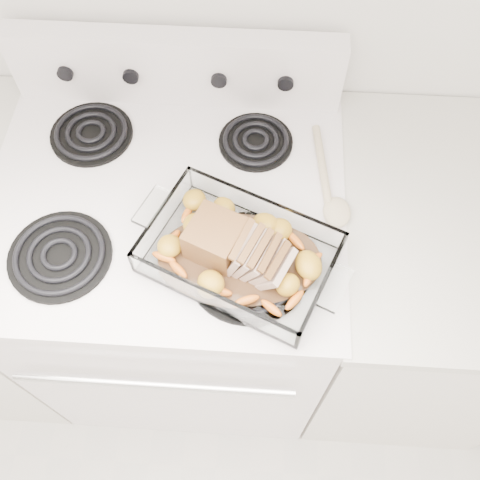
# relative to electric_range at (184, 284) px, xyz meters

# --- Properties ---
(electric_range) EXTENTS (0.78, 0.70, 1.12)m
(electric_range) POSITION_rel_electric_range_xyz_m (0.00, 0.00, 0.00)
(electric_range) COLOR white
(electric_range) RESTS_ON ground
(counter_right) EXTENTS (0.58, 0.68, 0.93)m
(counter_right) POSITION_rel_electric_range_xyz_m (0.66, -0.00, -0.02)
(counter_right) COLOR white
(counter_right) RESTS_ON ground
(baking_dish) EXTENTS (0.35, 0.23, 0.07)m
(baking_dish) POSITION_rel_electric_range_xyz_m (0.17, -0.15, 0.48)
(baking_dish) COLOR white
(baking_dish) RESTS_ON electric_range
(pork_roast) EXTENTS (0.20, 0.10, 0.08)m
(pork_roast) POSITION_rel_electric_range_xyz_m (0.15, -0.15, 0.51)
(pork_roast) COLOR brown
(pork_roast) RESTS_ON baking_dish
(roast_vegetables) EXTENTS (0.33, 0.18, 0.04)m
(roast_vegetables) POSITION_rel_electric_range_xyz_m (0.17, -0.12, 0.49)
(roast_vegetables) COLOR orange
(roast_vegetables) RESTS_ON baking_dish
(wooden_spoon) EXTENTS (0.08, 0.27, 0.02)m
(wooden_spoon) POSITION_rel_electric_range_xyz_m (0.36, 0.03, 0.46)
(wooden_spoon) COLOR beige
(wooden_spoon) RESTS_ON electric_range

